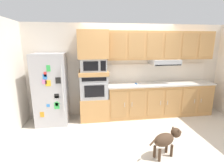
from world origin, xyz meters
The scene contains 15 objects.
ground_plane centered at (0.00, 0.00, 0.00)m, with size 9.60×9.60×0.00m, color beige.
back_kitchen_wall centered at (0.00, 1.11, 1.25)m, with size 6.20×0.12×2.50m, color silver.
side_panel_left centered at (-2.80, 0.00, 1.25)m, with size 0.12×7.10×2.50m, color silver.
refrigerator centered at (-2.03, 0.68, 0.88)m, with size 0.76×0.73×1.76m.
oven_base_cabinet centered at (-0.97, 0.75, 0.30)m, with size 0.74×0.62×0.60m, color tan.
built_in_oven centered at (-0.97, 0.75, 0.90)m, with size 0.70×0.62×0.60m.
appliance_mid_shelf centered at (-0.97, 0.75, 1.25)m, with size 0.74×0.62×0.10m, color tan.
microwave centered at (-0.97, 0.75, 1.46)m, with size 0.64×0.54×0.32m.
appliance_upper_cabinet centered at (-0.97, 0.75, 1.96)m, with size 0.74×0.62×0.68m, color tan.
lower_cabinet_run centered at (0.85, 0.75, 0.44)m, with size 2.91×0.63×0.88m.
countertop_slab centered at (0.85, 0.75, 0.90)m, with size 2.95×0.64×0.04m, color beige.
backsplash_panel centered at (0.85, 1.04, 1.17)m, with size 2.95×0.02×0.50m, color white.
upper_cabinet_with_hood centered at (0.86, 0.87, 1.90)m, with size 2.91×0.48×0.88m.
screwdriver centered at (0.17, 0.72, 0.93)m, with size 0.15×0.14×0.03m.
dog centered at (0.23, -1.05, 0.34)m, with size 0.73×0.36×0.51m.
Camera 1 is at (-1.12, -3.61, 2.01)m, focal length 27.47 mm.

